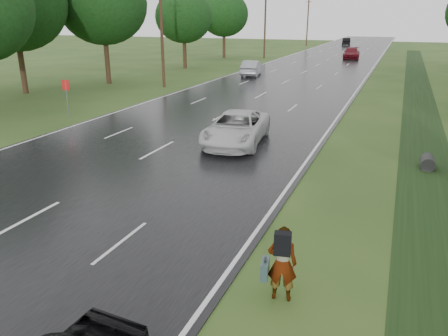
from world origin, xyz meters
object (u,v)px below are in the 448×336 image
at_px(pedestrian, 281,262).
at_px(white_pickup, 236,128).
at_px(silver_sedan, 252,68).
at_px(road_sign, 66,91).

distance_m(pedestrian, white_pickup, 12.32).
xyz_separation_m(pedestrian, silver_sedan, (-12.67, 35.83, -0.10)).
distance_m(road_sign, pedestrian, 21.02).
height_order(road_sign, pedestrian, road_sign).
bearing_deg(white_pickup, silver_sedan, 100.40).
bearing_deg(pedestrian, white_pickup, -75.79).
bearing_deg(pedestrian, silver_sedan, -81.19).
distance_m(road_sign, white_pickup, 11.64).
relative_size(road_sign, white_pickup, 0.42).
xyz_separation_m(road_sign, pedestrian, (16.68, -12.77, -0.74)).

